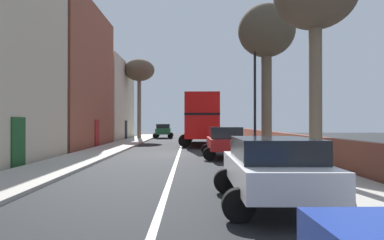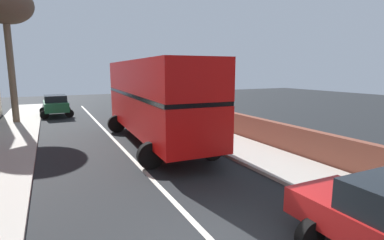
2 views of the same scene
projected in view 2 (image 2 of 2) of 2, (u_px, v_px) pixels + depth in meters
The scene contains 4 objects.
sidewalk_right at pixel (371, 200), 8.03m from camera, with size 2.60×60.00×0.12m, color #B2ADA3.
double_decker_bus at pixel (154, 97), 14.12m from camera, with size 3.80×10.49×4.06m.
parked_car_green_left_1 at pixel (56, 104), 23.06m from camera, with size 2.46×3.96×1.69m.
street_tree_left_0 at pixel (5, 7), 18.70m from camera, with size 3.44×3.44×8.96m.
Camera 2 is at (-2.88, -4.58, 3.60)m, focal length 27.14 mm.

